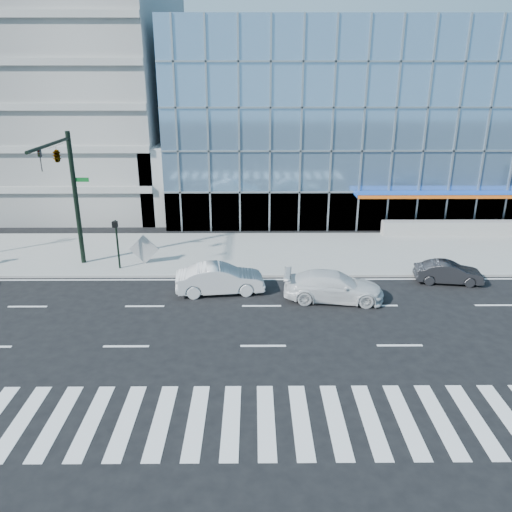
# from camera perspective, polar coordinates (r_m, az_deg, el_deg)

# --- Properties ---
(ground) EXTENTS (160.00, 160.00, 0.00)m
(ground) POSITION_cam_1_polar(r_m,az_deg,el_deg) (25.72, 0.64, -5.73)
(ground) COLOR black
(ground) RESTS_ON ground
(sidewalk) EXTENTS (120.00, 8.00, 0.15)m
(sidewalk) POSITION_cam_1_polar(r_m,az_deg,el_deg) (33.08, 0.41, 0.44)
(sidewalk) COLOR gray
(sidewalk) RESTS_ON ground
(theatre_building) EXTENTS (42.00, 26.00, 15.00)m
(theatre_building) POSITION_cam_1_polar(r_m,az_deg,el_deg) (51.35, 16.55, 15.18)
(theatre_building) COLOR #6F96BA
(theatre_building) RESTS_ON ground
(parking_garage) EXTENTS (24.00, 24.00, 20.00)m
(parking_garage) POSITION_cam_1_polar(r_m,az_deg,el_deg) (52.91, -23.18, 17.28)
(parking_garage) COLOR gray
(parking_garage) RESTS_ON ground
(ramp_block) EXTENTS (6.00, 8.00, 6.00)m
(ramp_block) POSITION_cam_1_polar(r_m,az_deg,el_deg) (42.32, -8.01, 8.73)
(ramp_block) COLOR gray
(ramp_block) RESTS_ON ground
(traffic_signal) EXTENTS (1.14, 5.74, 8.00)m
(traffic_signal) POSITION_cam_1_polar(r_m,az_deg,el_deg) (30.08, -21.20, 9.12)
(traffic_signal) COLOR black
(traffic_signal) RESTS_ON sidewalk
(ped_signal_post) EXTENTS (0.30, 0.33, 3.00)m
(ped_signal_post) POSITION_cam_1_polar(r_m,az_deg,el_deg) (30.59, -15.65, 2.10)
(ped_signal_post) COLOR black
(ped_signal_post) RESTS_ON sidewalk
(white_suv) EXTENTS (5.39, 2.66, 1.51)m
(white_suv) POSITION_cam_1_polar(r_m,az_deg,el_deg) (26.45, 8.84, -3.44)
(white_suv) COLOR silver
(white_suv) RESTS_ON ground
(white_sedan) EXTENTS (4.91, 2.18, 1.57)m
(white_sedan) POSITION_cam_1_polar(r_m,az_deg,el_deg) (27.04, -4.14, -2.63)
(white_sedan) COLOR silver
(white_sedan) RESTS_ON ground
(dark_sedan) EXTENTS (3.86, 1.78, 1.22)m
(dark_sedan) POSITION_cam_1_polar(r_m,az_deg,el_deg) (30.31, 21.13, -1.77)
(dark_sedan) COLOR black
(dark_sedan) RESTS_ON ground
(tilted_panel) EXTENTS (1.84, 0.06, 1.84)m
(tilted_panel) POSITION_cam_1_polar(r_m,az_deg,el_deg) (31.39, -12.67, 0.76)
(tilted_panel) COLOR #9C9C9C
(tilted_panel) RESTS_ON sidewalk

